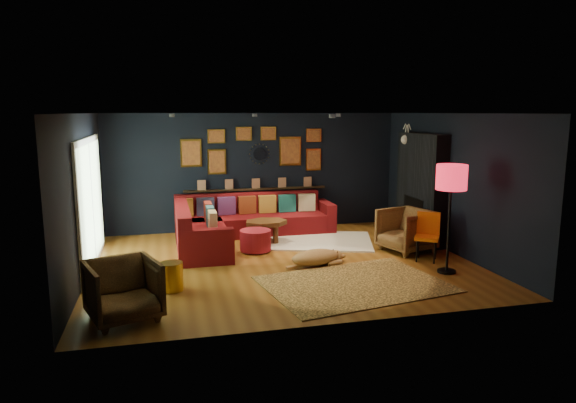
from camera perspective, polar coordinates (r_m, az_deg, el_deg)
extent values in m
plane|color=brown|center=(9.13, -0.53, -6.78)|extent=(6.50, 6.50, 0.00)
plane|color=black|center=(11.51, -3.67, 3.31)|extent=(6.50, 0.00, 6.50)
plane|color=black|center=(6.24, 5.22, -2.37)|extent=(6.50, 0.00, 6.50)
plane|color=black|center=(8.71, -21.86, 0.46)|extent=(0.00, 5.50, 5.50)
plane|color=black|center=(10.08, 17.75, 1.91)|extent=(0.00, 5.50, 5.50)
plane|color=beige|center=(8.74, -0.56, 9.77)|extent=(6.50, 6.50, 0.00)
cube|color=#660712|center=(11.17, -4.17, -2.57)|extent=(3.20, 0.95, 0.42)
cube|color=#660712|center=(11.44, -4.49, -0.14)|extent=(3.20, 0.24, 0.46)
cube|color=#660712|center=(11.55, 4.17, -1.60)|extent=(0.22, 0.95, 0.64)
cube|color=#660712|center=(9.98, -9.51, -4.20)|extent=(0.95, 2.20, 0.42)
cube|color=#660712|center=(9.87, -11.63, -1.93)|extent=(0.24, 2.20, 0.46)
cube|color=#660712|center=(8.99, -9.04, -5.05)|extent=(0.95, 0.22, 0.64)
cube|color=#A56523|center=(11.10, -11.47, -0.67)|extent=(0.38, 0.14, 0.38)
cube|color=#2A2944|center=(11.13, -9.16, -0.57)|extent=(0.38, 0.14, 0.38)
cube|color=#58285F|center=(11.17, -6.86, -0.48)|extent=(0.38, 0.14, 0.38)
cube|color=maroon|center=(11.23, -4.58, -0.38)|extent=(0.38, 0.14, 0.38)
cube|color=#B07F2C|center=(11.31, -2.33, -0.28)|extent=(0.38, 0.14, 0.38)
cube|color=#196665|center=(11.40, -0.11, -0.19)|extent=(0.38, 0.14, 0.38)
cube|color=#BBBA8F|center=(11.52, 2.07, -0.09)|extent=(0.38, 0.14, 0.38)
cube|color=maroon|center=(10.59, -8.89, -1.10)|extent=(0.14, 0.38, 0.38)
cube|color=#274F5C|center=(10.10, -8.64, -1.63)|extent=(0.14, 0.38, 0.38)
cube|color=tan|center=(9.61, -8.37, -2.21)|extent=(0.14, 0.38, 0.38)
cube|color=black|center=(11.50, -3.59, 1.39)|extent=(3.20, 0.12, 0.04)
cube|color=gold|center=(11.28, -10.72, 5.32)|extent=(0.45, 0.03, 0.60)
cube|color=#B56B2A|center=(11.26, -10.71, 5.31)|extent=(0.38, 0.01, 0.51)
cube|color=gold|center=(11.34, -7.90, 4.40)|extent=(0.40, 0.03, 0.55)
cube|color=#B56B2A|center=(11.32, -7.89, 4.40)|extent=(0.34, 0.01, 0.47)
cube|color=gold|center=(11.30, -7.97, 7.18)|extent=(0.38, 0.03, 0.30)
cube|color=#B56B2A|center=(11.28, -7.96, 7.18)|extent=(0.32, 0.01, 0.25)
cube|color=gold|center=(11.61, 0.24, 5.61)|extent=(0.50, 0.03, 0.65)
cube|color=#B56B2A|center=(11.59, 0.26, 5.61)|extent=(0.42, 0.01, 0.55)
cube|color=gold|center=(11.77, 2.85, 4.68)|extent=(0.35, 0.03, 0.50)
cube|color=#B56B2A|center=(11.75, 2.87, 4.68)|extent=(0.30, 0.01, 0.42)
cube|color=gold|center=(11.73, 2.87, 7.36)|extent=(0.35, 0.03, 0.30)
cube|color=#B56B2A|center=(11.71, 2.90, 7.36)|extent=(0.30, 0.01, 0.25)
cube|color=gold|center=(11.38, -4.94, 7.51)|extent=(0.35, 0.03, 0.30)
cube|color=#B56B2A|center=(11.36, -4.93, 7.50)|extent=(0.30, 0.01, 0.25)
cube|color=gold|center=(11.47, -2.20, 7.56)|extent=(0.35, 0.03, 0.30)
cube|color=#B56B2A|center=(11.46, -2.19, 7.55)|extent=(0.30, 0.01, 0.25)
cylinder|color=silver|center=(11.46, -3.17, 5.29)|extent=(0.28, 0.03, 0.28)
cone|color=gold|center=(11.50, -2.09, 5.32)|extent=(0.03, 0.16, 0.03)
cone|color=gold|center=(11.49, -2.18, 5.74)|extent=(0.04, 0.16, 0.04)
cone|color=gold|center=(11.48, -2.41, 6.09)|extent=(0.04, 0.16, 0.04)
cone|color=gold|center=(11.46, -2.77, 6.32)|extent=(0.04, 0.16, 0.04)
cone|color=gold|center=(11.45, -3.18, 6.39)|extent=(0.03, 0.16, 0.03)
cone|color=gold|center=(11.43, -3.60, 6.30)|extent=(0.04, 0.16, 0.04)
cone|color=gold|center=(11.42, -3.95, 6.05)|extent=(0.04, 0.16, 0.04)
cone|color=gold|center=(11.42, -4.18, 5.69)|extent=(0.04, 0.16, 0.04)
cone|color=gold|center=(11.42, -4.26, 5.27)|extent=(0.03, 0.16, 0.03)
cone|color=gold|center=(11.43, -4.17, 4.85)|extent=(0.04, 0.16, 0.04)
cone|color=gold|center=(11.45, -3.93, 4.50)|extent=(0.04, 0.16, 0.04)
cone|color=gold|center=(11.47, -3.58, 4.27)|extent=(0.04, 0.16, 0.04)
cone|color=gold|center=(11.48, -3.16, 4.20)|extent=(0.03, 0.16, 0.03)
cone|color=gold|center=(11.50, -2.75, 4.29)|extent=(0.04, 0.16, 0.04)
cone|color=gold|center=(11.51, -2.40, 4.54)|extent=(0.04, 0.16, 0.04)
cone|color=gold|center=(11.51, -2.17, 4.90)|extent=(0.04, 0.16, 0.04)
cube|color=black|center=(10.81, 14.55, 1.51)|extent=(0.30, 1.60, 2.20)
cube|color=black|center=(10.89, 14.12, -1.89)|extent=(0.20, 0.80, 0.90)
cone|color=white|center=(11.20, 13.96, 6.70)|extent=(0.35, 0.28, 0.28)
sphere|color=white|center=(11.10, 12.94, 6.72)|extent=(0.20, 0.20, 0.20)
cylinder|color=white|center=(11.05, 13.21, 7.58)|extent=(0.02, 0.10, 0.28)
cylinder|color=white|center=(11.15, 12.93, 7.61)|extent=(0.02, 0.10, 0.28)
cube|color=white|center=(9.32, -21.10, -0.15)|extent=(0.04, 2.80, 2.20)
cube|color=#C0E9B2|center=(9.32, -20.94, -0.15)|extent=(0.01, 2.60, 2.00)
cube|color=white|center=(9.32, -20.91, -0.15)|extent=(0.02, 0.06, 2.00)
cylinder|color=black|center=(9.71, -12.76, 9.31)|extent=(0.10, 0.10, 0.06)
cylinder|color=black|center=(10.27, -3.72, 9.55)|extent=(0.10, 0.10, 0.06)
cylinder|color=black|center=(10.29, 5.61, 9.53)|extent=(0.10, 0.10, 0.06)
cylinder|color=black|center=(8.14, 4.92, 9.44)|extent=(0.10, 0.10, 0.06)
cube|color=silver|center=(10.58, 3.14, -4.35)|extent=(2.62, 2.22, 0.03)
cube|color=gold|center=(8.07, 7.41, -9.09)|extent=(2.99, 2.37, 0.02)
cylinder|color=brown|center=(10.20, -3.19, -3.80)|extent=(0.11, 0.11, 0.35)
cylinder|color=brown|center=(10.27, -1.39, -3.70)|extent=(0.11, 0.11, 0.35)
cylinder|color=brown|center=(10.60, -2.70, -3.27)|extent=(0.11, 0.11, 0.35)
cylinder|color=maroon|center=(9.78, -3.64, -4.30)|extent=(0.59, 0.59, 0.39)
imported|color=#C68847|center=(6.91, -17.85, -9.08)|extent=(1.05, 1.02, 0.86)
imported|color=#C68847|center=(10.00, 13.03, -2.92)|extent=(1.03, 1.06, 0.89)
cylinder|color=gold|center=(7.89, -12.80, -8.12)|extent=(0.34, 0.34, 0.43)
cylinder|color=black|center=(9.37, 14.12, -5.30)|extent=(0.03, 0.03, 0.42)
cylinder|color=black|center=(9.34, 15.97, -5.43)|extent=(0.03, 0.03, 0.42)
cylinder|color=black|center=(9.66, 14.30, -4.85)|extent=(0.03, 0.03, 0.42)
cylinder|color=black|center=(9.64, 16.10, -4.97)|extent=(0.03, 0.03, 0.42)
cube|color=orange|center=(9.45, 15.18, -3.89)|extent=(0.56, 0.56, 0.06)
cube|color=orange|center=(9.56, 15.33, -2.31)|extent=(0.36, 0.26, 0.40)
cylinder|color=black|center=(8.97, 17.19, -7.41)|extent=(0.30, 0.30, 0.04)
cylinder|color=black|center=(8.78, 17.44, -2.77)|extent=(0.04, 0.04, 1.45)
cylinder|color=red|center=(8.64, 17.73, 2.59)|extent=(0.49, 0.49, 0.41)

